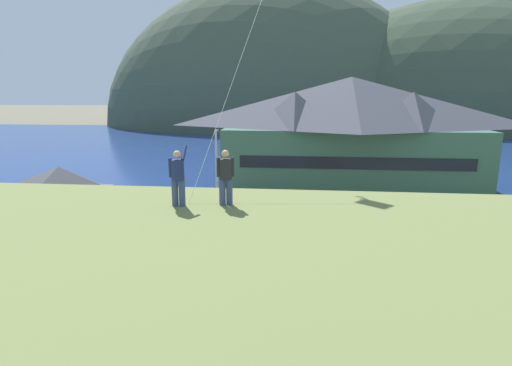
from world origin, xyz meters
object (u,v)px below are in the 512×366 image
at_px(storage_shed_waterside, 247,166).
at_px(parked_car_lone_by_shed, 122,259).
at_px(moored_boat_inner_slip, 234,161).
at_px(parked_car_back_row_right, 445,266).
at_px(moored_boat_outer_mooring, 288,161).
at_px(parked_car_mid_row_center, 258,228).
at_px(parked_car_front_row_red, 352,264).
at_px(person_kite_flyer, 178,176).
at_px(parking_light_pole, 217,169).
at_px(harbor_lodge, 350,130).
at_px(parked_car_mid_row_far, 477,235).
at_px(parked_car_front_row_silver, 356,227).
at_px(moored_boat_wharfside, 235,161).
at_px(parked_car_front_row_end, 188,220).
at_px(wharf_dock, 262,163).
at_px(storage_shed_near_lot, 62,204).
at_px(person_companion, 226,176).

xyz_separation_m(storage_shed_waterside, parked_car_lone_by_shed, (-3.73, -22.95, -1.09)).
distance_m(moored_boat_inner_slip, parked_car_back_row_right, 37.45).
distance_m(moored_boat_outer_mooring, moored_boat_inner_slip, 7.28).
bearing_deg(parked_car_back_row_right, parked_car_mid_row_center, 152.84).
relative_size(parked_car_front_row_red, person_kite_flyer, 2.29).
xyz_separation_m(parked_car_mid_row_center, parking_light_pole, (-3.59, 4.46, 3.00)).
bearing_deg(harbor_lodge, parked_car_mid_row_center, -113.79).
bearing_deg(parked_car_lone_by_shed, storage_shed_waterside, 80.77).
xyz_separation_m(storage_shed_waterside, moored_boat_inner_slip, (-3.20, 11.70, -1.44)).
bearing_deg(parked_car_back_row_right, parked_car_mid_row_far, 54.96).
bearing_deg(parked_car_front_row_red, harbor_lodge, 84.38).
distance_m(parked_car_front_row_red, parked_car_front_row_silver, 6.15).
xyz_separation_m(moored_boat_wharfside, parked_car_front_row_end, (1.05, -27.61, 0.34)).
height_order(harbor_lodge, wharf_dock, harbor_lodge).
bearing_deg(moored_boat_inner_slip, harbor_lodge, -40.02).
bearing_deg(storage_shed_waterside, parked_car_front_row_red, -69.66).
bearing_deg(parking_light_pole, parked_car_front_row_red, -47.61).
xyz_separation_m(parked_car_front_row_red, person_kite_flyer, (-6.55, -8.04, 6.08)).
bearing_deg(parked_car_front_row_silver, person_kite_flyer, -117.99).
xyz_separation_m(moored_boat_wharfside, parked_car_mid_row_center, (6.02, -28.67, 0.34)).
bearing_deg(parked_car_front_row_red, storage_shed_near_lot, 167.24).
xyz_separation_m(moored_boat_inner_slip, parked_car_back_row_right, (16.12, -33.81, 0.34)).
height_order(harbor_lodge, parked_car_front_row_end, harbor_lodge).
xyz_separation_m(moored_boat_wharfside, moored_boat_outer_mooring, (7.14, 0.85, 0.00)).
height_order(storage_shed_waterside, parked_car_lone_by_shed, storage_shed_waterside).
xyz_separation_m(wharf_dock, parked_car_lone_by_shed, (-4.19, -35.67, 0.71)).
xyz_separation_m(parked_car_mid_row_far, person_kite_flyer, (-14.77, -13.35, 6.08)).
relative_size(parked_car_mid_row_center, parking_light_pole, 0.62).
xyz_separation_m(harbor_lodge, parking_light_pole, (-11.17, -12.71, -1.91)).
bearing_deg(storage_shed_waterside, parked_car_lone_by_shed, -99.23).
relative_size(wharf_dock, parked_car_front_row_end, 2.78).
relative_size(moored_boat_outer_mooring, parked_car_front_row_silver, 1.80).
relative_size(storage_shed_waterside, parked_car_front_row_silver, 1.29).
distance_m(storage_shed_waterside, parked_car_front_row_red, 23.82).
height_order(parked_car_back_row_right, parking_light_pole, parking_light_pole).
height_order(parked_car_mid_row_far, person_kite_flyer, person_kite_flyer).
height_order(parked_car_front_row_red, parking_light_pole, parking_light_pole).
bearing_deg(person_kite_flyer, parking_light_pole, 97.68).
height_order(parked_car_front_row_end, person_companion, person_companion).
relative_size(moored_boat_wharfside, parking_light_pole, 1.11).
bearing_deg(storage_shed_near_lot, parking_light_pole, 32.57).
xyz_separation_m(moored_boat_wharfside, parked_car_front_row_silver, (12.34, -27.94, 0.34)).
xyz_separation_m(moored_boat_wharfside, parked_car_back_row_right, (16.03, -33.80, 0.34)).
relative_size(storage_shed_waterside, moored_boat_outer_mooring, 0.72).
height_order(storage_shed_near_lot, person_kite_flyer, person_kite_flyer).
bearing_deg(harbor_lodge, moored_boat_inner_slip, 139.98).
bearing_deg(person_companion, parked_car_mid_row_center, 91.14).
relative_size(parked_car_lone_by_shed, person_companion, 2.42).
distance_m(wharf_dock, parked_car_back_row_right, 37.00).
xyz_separation_m(storage_shed_waterside, parked_car_front_row_red, (8.27, -22.31, -1.09)).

